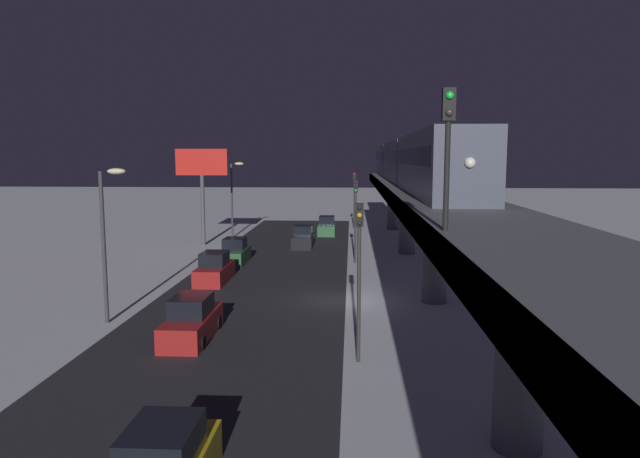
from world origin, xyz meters
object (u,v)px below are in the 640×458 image
(rail_signal, at_px, (448,134))
(sedan_green, at_px, (327,227))
(sedan_black, at_px, (303,238))
(sedan_green_2, at_px, (235,253))
(sedan_red_2, at_px, (215,270))
(traffic_light_far, at_px, (354,192))
(traffic_light_near, at_px, (359,259))
(sedan_red, at_px, (192,322))
(traffic_light_mid, at_px, (356,209))
(commercial_billboard, at_px, (202,172))
(subway_train, at_px, (405,160))

(rail_signal, bearing_deg, sedan_green, -83.07)
(sedan_black, relative_size, sedan_green_2, 1.03)
(sedan_red_2, bearing_deg, sedan_green, -105.39)
(sedan_green_2, distance_m, traffic_light_far, 24.10)
(rail_signal, relative_size, sedan_red_2, 0.86)
(sedan_red_2, height_order, traffic_light_near, traffic_light_near)
(sedan_green, bearing_deg, sedan_red_2, -105.39)
(rail_signal, relative_size, sedan_red, 0.84)
(sedan_red, distance_m, sedan_green, 35.33)
(traffic_light_mid, distance_m, commercial_billboard, 16.59)
(subway_train, xyz_separation_m, commercial_billboard, (18.48, -1.04, -1.04))
(sedan_green, bearing_deg, rail_signal, -83.07)
(sedan_black, bearing_deg, traffic_light_mid, -58.94)
(sedan_black, xyz_separation_m, commercial_billboard, (9.38, -0.56, 6.03))
(sedan_red, distance_m, sedan_red_2, 11.91)
(rail_signal, bearing_deg, sedan_black, -78.58)
(rail_signal, relative_size, sedan_green_2, 0.94)
(traffic_light_near, bearing_deg, traffic_light_mid, -90.00)
(traffic_light_far, bearing_deg, traffic_light_near, 90.00)
(traffic_light_near, bearing_deg, subway_train, -98.71)
(sedan_green, distance_m, commercial_billboard, 14.91)
(sedan_black, bearing_deg, traffic_light_near, -80.87)
(subway_train, distance_m, sedan_black, 11.54)
(traffic_light_near, distance_m, traffic_light_far, 42.89)
(sedan_green, height_order, traffic_light_far, traffic_light_far)
(sedan_black, relative_size, traffic_light_near, 0.68)
(traffic_light_near, relative_size, traffic_light_far, 1.00)
(sedan_green_2, relative_size, traffic_light_mid, 0.66)
(rail_signal, bearing_deg, traffic_light_near, -67.61)
(traffic_light_near, bearing_deg, traffic_light_far, -90.00)
(sedan_red, relative_size, traffic_light_far, 0.74)
(sedan_red_2, bearing_deg, rail_signal, 120.13)
(sedan_green, height_order, traffic_light_near, traffic_light_near)
(rail_signal, distance_m, sedan_green_2, 30.20)
(subway_train, bearing_deg, rail_signal, 86.63)
(sedan_red, height_order, traffic_light_near, traffic_light_near)
(sedan_black, xyz_separation_m, traffic_light_far, (-4.70, -13.64, 3.40))
(sedan_red, bearing_deg, sedan_green_2, -84.39)
(rail_signal, bearing_deg, traffic_light_far, -87.21)
(sedan_green, bearing_deg, commercial_billboard, -145.09)
(rail_signal, distance_m, traffic_light_far, 48.92)
(traffic_light_near, xyz_separation_m, traffic_light_far, (0.00, -42.89, 0.00))
(sedan_green_2, xyz_separation_m, commercial_billboard, (4.78, -8.89, 6.03))
(traffic_light_far, bearing_deg, rail_signal, 92.79)
(rail_signal, bearing_deg, sedan_green_2, -66.37)
(sedan_green, xyz_separation_m, traffic_light_mid, (-2.90, 16.17, 3.40))
(commercial_billboard, bearing_deg, rail_signal, 114.82)
(sedan_black, relative_size, traffic_light_far, 0.68)
(commercial_billboard, bearing_deg, sedan_green, -145.09)
(sedan_red, xyz_separation_m, traffic_light_near, (-7.50, 2.58, 3.41))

